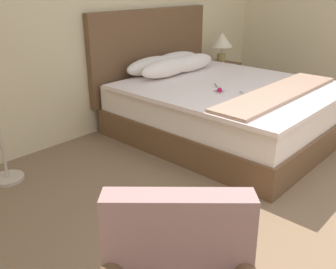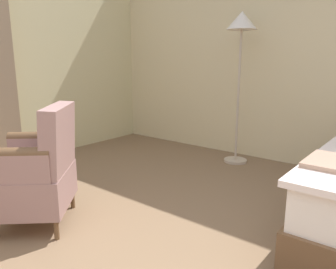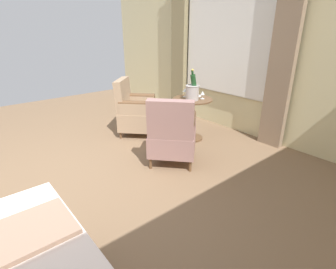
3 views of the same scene
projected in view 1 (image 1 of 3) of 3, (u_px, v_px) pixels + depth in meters
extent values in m
cube|color=beige|center=(71.00, 2.00, 3.75)|extent=(6.56, 0.12, 2.85)
cube|color=brown|center=(224.00, 123.00, 4.18)|extent=(1.82, 2.17, 0.29)
cube|color=white|center=(226.00, 99.00, 4.07)|extent=(1.77, 2.10, 0.27)
cube|color=white|center=(231.00, 87.00, 3.98)|extent=(1.86, 2.04, 0.04)
cube|color=tan|center=(278.00, 93.00, 3.63)|extent=(1.82, 0.39, 0.03)
cube|color=brown|center=(152.00, 52.00, 4.63)|extent=(1.91, 0.08, 1.03)
ellipsoid|color=white|center=(151.00, 66.00, 4.40)|extent=(0.77, 0.25, 0.22)
ellipsoid|color=white|center=(176.00, 60.00, 4.69)|extent=(0.77, 0.26, 0.21)
ellipsoid|color=white|center=(167.00, 68.00, 4.24)|extent=(0.77, 0.25, 0.21)
ellipsoid|color=white|center=(191.00, 63.00, 4.54)|extent=(0.77, 0.24, 0.21)
cylinder|color=#2D6628|center=(217.00, 87.00, 3.83)|extent=(0.23, 0.23, 0.01)
sphere|color=#B20F4C|center=(220.00, 90.00, 3.68)|extent=(0.05, 0.05, 0.05)
ellipsoid|color=#33702D|center=(241.00, 92.00, 3.65)|extent=(0.03, 0.05, 0.01)
cube|color=white|center=(220.00, 89.00, 3.75)|extent=(0.11, 0.13, 0.00)
cube|color=brown|center=(220.00, 82.00, 5.40)|extent=(0.44, 0.42, 0.54)
sphere|color=olive|center=(229.00, 71.00, 5.51)|extent=(0.02, 0.02, 0.02)
cylinder|color=olive|center=(221.00, 58.00, 5.27)|extent=(0.12, 0.12, 0.13)
cylinder|color=#B7B2A8|center=(221.00, 50.00, 5.23)|extent=(0.02, 0.02, 0.10)
cone|color=beige|center=(222.00, 40.00, 5.17)|extent=(0.30, 0.30, 0.19)
cylinder|color=#C1B09E|center=(8.00, 178.00, 3.29)|extent=(0.28, 0.28, 0.03)
cube|color=gray|center=(178.00, 252.00, 1.42)|extent=(0.49, 0.51, 0.50)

